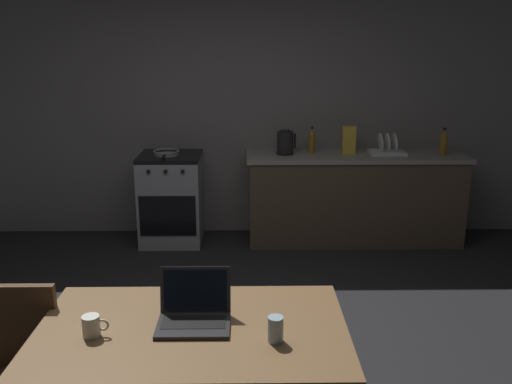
# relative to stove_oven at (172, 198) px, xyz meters

# --- Properties ---
(ground_plane) EXTENTS (12.00, 12.00, 0.00)m
(ground_plane) POSITION_rel_stove_oven_xyz_m (0.55, -2.28, -0.45)
(ground_plane) COLOR black
(back_wall) EXTENTS (6.40, 0.10, 2.56)m
(back_wall) POSITION_rel_stove_oven_xyz_m (0.85, 0.35, 0.83)
(back_wall) COLOR slate
(back_wall) RESTS_ON ground_plane
(kitchen_counter) EXTENTS (2.16, 0.64, 0.90)m
(kitchen_counter) POSITION_rel_stove_oven_xyz_m (1.84, 0.00, 0.00)
(kitchen_counter) COLOR #4C3D2D
(kitchen_counter) RESTS_ON ground_plane
(stove_oven) EXTENTS (0.60, 0.62, 0.90)m
(stove_oven) POSITION_rel_stove_oven_xyz_m (0.00, 0.00, 0.00)
(stove_oven) COLOR gray
(stove_oven) RESTS_ON ground_plane
(dining_table) EXTENTS (1.37, 0.83, 0.76)m
(dining_table) POSITION_rel_stove_oven_xyz_m (0.52, -3.16, 0.24)
(dining_table) COLOR brown
(dining_table) RESTS_ON ground_plane
(chair) EXTENTS (0.40, 0.40, 0.87)m
(chair) POSITION_rel_stove_oven_xyz_m (-0.33, -3.06, 0.05)
(chair) COLOR #4C331E
(chair) RESTS_ON ground_plane
(laptop) EXTENTS (0.32, 0.27, 0.22)m
(laptop) POSITION_rel_stove_oven_xyz_m (0.53, -3.12, 0.35)
(laptop) COLOR #232326
(laptop) RESTS_ON dining_table
(electric_kettle) EXTENTS (0.19, 0.17, 0.24)m
(electric_kettle) POSITION_rel_stove_oven_xyz_m (1.14, 0.00, 0.56)
(electric_kettle) COLOR black
(electric_kettle) RESTS_ON kitchen_counter
(bottle) EXTENTS (0.07, 0.07, 0.27)m
(bottle) POSITION_rel_stove_oven_xyz_m (2.69, -0.05, 0.57)
(bottle) COLOR #8C601E
(bottle) RESTS_ON kitchen_counter
(frying_pan) EXTENTS (0.26, 0.43, 0.05)m
(frying_pan) POSITION_rel_stove_oven_xyz_m (-0.03, -0.03, 0.47)
(frying_pan) COLOR gray
(frying_pan) RESTS_ON stove_oven
(coffee_mug) EXTENTS (0.11, 0.07, 0.09)m
(coffee_mug) POSITION_rel_stove_oven_xyz_m (0.11, -3.22, 0.35)
(coffee_mug) COLOR silver
(coffee_mug) RESTS_ON dining_table
(drinking_glass) EXTENTS (0.07, 0.07, 0.11)m
(drinking_glass) POSITION_rel_stove_oven_xyz_m (0.89, -3.28, 0.36)
(drinking_glass) COLOR #99B7C6
(drinking_glass) RESTS_ON dining_table
(cereal_box) EXTENTS (0.13, 0.05, 0.27)m
(cereal_box) POSITION_rel_stove_oven_xyz_m (1.77, 0.02, 0.59)
(cereal_box) COLOR gold
(cereal_box) RESTS_ON kitchen_counter
(dish_rack) EXTENTS (0.34, 0.26, 0.21)m
(dish_rack) POSITION_rel_stove_oven_xyz_m (2.15, 0.00, 0.50)
(dish_rack) COLOR silver
(dish_rack) RESTS_ON kitchen_counter
(bottle_b) EXTENTS (0.06, 0.06, 0.26)m
(bottle_b) POSITION_rel_stove_oven_xyz_m (1.41, 0.08, 0.57)
(bottle_b) COLOR #8C601E
(bottle_b) RESTS_ON kitchen_counter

